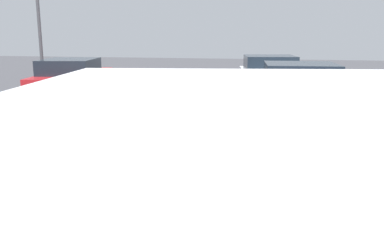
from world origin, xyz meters
name	(u,v)px	position (x,y,z in m)	size (l,w,h in m)	color
ground_plane	(210,175)	(0.00, 0.00, 0.00)	(60.00, 60.00, 0.00)	#47474C
art_car_decorated	(212,132)	(0.07, -0.02, 0.70)	(4.90, 3.09, 1.69)	#D8BC7F
parked_sedan_far_left	(73,81)	(5.92, 5.42, 0.74)	(4.33, 2.48, 1.46)	red
parked_sedan_near_left	(270,78)	(7.98, -0.82, 0.74)	(4.37, 2.55, 1.50)	silver
parked_sedan_near_right	(298,95)	(4.10, -1.56, 0.76)	(4.31, 2.30, 1.55)	navy
lot_lamp_post	(39,25)	(7.81, 7.62, 2.53)	(0.28, 0.28, 4.16)	#4C4C51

